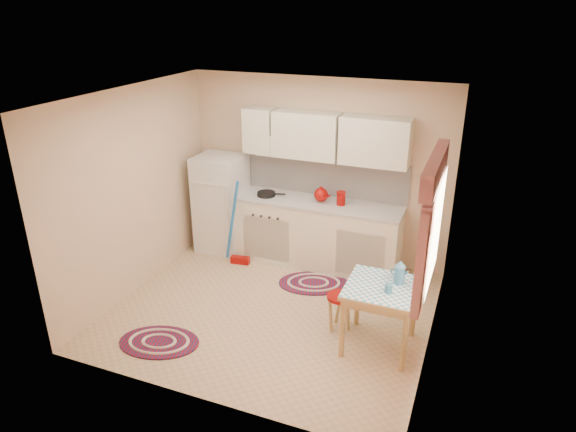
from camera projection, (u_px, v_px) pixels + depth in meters
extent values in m
plane|color=tan|center=(272.00, 309.00, 6.09)|extent=(3.60, 3.60, 0.00)
cube|color=silver|center=(270.00, 97.00, 5.11)|extent=(3.60, 3.20, 0.04)
cube|color=tan|center=(318.00, 170.00, 6.97)|extent=(3.60, 0.04, 2.50)
cube|color=tan|center=(195.00, 281.00, 4.23)|extent=(3.60, 0.04, 2.50)
cube|color=tan|center=(135.00, 191.00, 6.21)|extent=(0.04, 3.20, 2.50)
cube|color=tan|center=(441.00, 238.00, 4.99)|extent=(0.04, 3.20, 2.50)
cube|color=white|center=(326.00, 176.00, 6.94)|extent=(2.25, 0.03, 0.55)
cube|color=#EAE7CB|center=(324.00, 137.00, 6.58)|extent=(2.25, 0.33, 0.60)
cube|color=white|center=(435.00, 232.00, 4.41)|extent=(0.04, 0.85, 0.95)
cube|color=silver|center=(222.00, 204.00, 7.33)|extent=(0.65, 0.60, 1.40)
cube|color=#EAE7CB|center=(317.00, 234.00, 6.99)|extent=(2.25, 0.60, 0.88)
cube|color=#B5B2AC|center=(318.00, 203.00, 6.81)|extent=(2.27, 0.62, 0.04)
cylinder|color=black|center=(266.00, 194.00, 7.00)|extent=(0.31, 0.31, 0.05)
cylinder|color=#8C0705|center=(341.00, 199.00, 6.67)|extent=(0.11, 0.11, 0.16)
cube|color=tan|center=(379.00, 317.00, 5.31)|extent=(0.72, 0.72, 0.72)
cylinder|color=#8C0705|center=(339.00, 312.00, 5.66)|extent=(0.36, 0.36, 0.42)
cylinder|color=teal|center=(388.00, 289.00, 5.04)|extent=(0.10, 0.10, 0.10)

